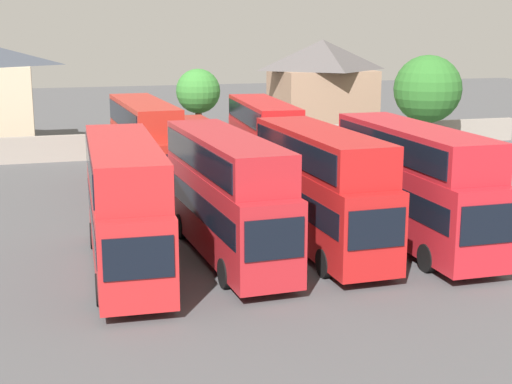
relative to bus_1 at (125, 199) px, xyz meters
name	(u,v)px	position (x,y,z in m)	size (l,w,h in m)	color
ground	(190,174)	(6.11, 18.25, -2.81)	(140.00, 140.00, 0.00)	#4C4C4F
depot_boundary_wall	(171,144)	(6.11, 25.02, -1.91)	(56.00, 0.50, 1.80)	gray
bus_1	(125,199)	(0.00, 0.00, 0.00)	(3.00, 11.19, 4.98)	red
bus_2	(226,190)	(4.09, 0.55, 0.00)	(2.91, 11.14, 4.99)	#B21F26
bus_3	(321,184)	(8.06, 0.35, 0.04)	(2.74, 10.21, 5.06)	red
bus_4	(414,179)	(12.17, 0.12, 0.06)	(2.62, 11.10, 5.09)	red
bus_5	(145,139)	(2.86, 15.04, -0.01)	(2.90, 11.10, 4.97)	red
bus_6	(203,151)	(6.22, 14.91, -0.85)	(2.65, 11.88, 3.43)	#AF181F
bus_7	(264,136)	(10.09, 15.24, -0.13)	(3.20, 10.79, 4.74)	red
house_terrace_centre	(322,86)	(20.51, 32.64, 1.28)	(8.25, 7.13, 8.00)	#9E7A60
tree_behind_wall	(198,92)	(8.65, 27.52, 1.52)	(3.31, 3.31, 6.04)	brown
tree_right_of_lot	(428,89)	(25.28, 23.02, 1.68)	(5.09, 5.09, 7.05)	brown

